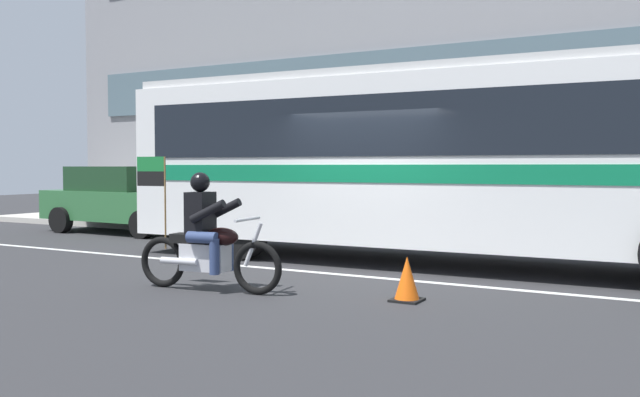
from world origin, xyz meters
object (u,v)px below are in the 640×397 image
(motorcycle_with_rider, at_px, (207,240))
(traffic_cone, at_px, (407,280))
(transit_bus, at_px, (463,152))
(parked_sedan_curbside, at_px, (124,198))

(motorcycle_with_rider, relative_size, traffic_cone, 3.98)
(motorcycle_with_rider, bearing_deg, traffic_cone, 13.81)
(transit_bus, relative_size, motorcycle_with_rider, 5.41)
(transit_bus, distance_m, traffic_cone, 3.59)
(motorcycle_with_rider, height_order, parked_sedan_curbside, motorcycle_with_rider)
(motorcycle_with_rider, xyz_separation_m, parked_sedan_curbside, (-6.77, 5.21, 0.18))
(motorcycle_with_rider, relative_size, parked_sedan_curbside, 0.49)
(transit_bus, distance_m, motorcycle_with_rider, 4.61)
(parked_sedan_curbside, distance_m, traffic_cone, 10.42)
(transit_bus, height_order, parked_sedan_curbside, transit_bus)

